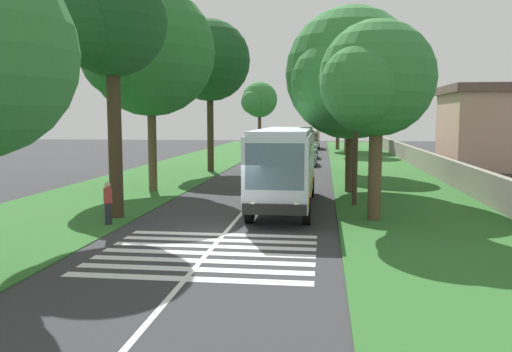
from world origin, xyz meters
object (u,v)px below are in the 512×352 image
object	(u,v)px
coach_bus	(285,163)
trailing_car_0	(257,163)
roadside_tree_left_4	(209,63)
roadside_tree_right_0	(374,83)
pedestrian	(108,203)
roadside_tree_left_2	(107,25)
trailing_car_3	(306,148)
trailing_car_2	(309,152)
trailing_minibus_0	(312,137)
roadside_tree_right_4	(337,85)
roadside_tree_right_3	(346,99)
utility_pole	(356,123)
roadside_tree_right_1	(349,78)
roadside_building	(495,127)
roadside_tree_left_1	(148,55)
roadside_tree_right_2	(349,92)
trailing_car_1	(307,158)
roadside_tree_left_0	(258,101)

from	to	relation	value
coach_bus	trailing_car_0	size ratio (longest dim) A/B	2.60
roadside_tree_left_4	roadside_tree_right_0	xyz separation A→B (m)	(-18.98, -10.98, -2.79)
pedestrian	roadside_tree_left_2	bearing A→B (deg)	16.75
trailing_car_3	pedestrian	size ratio (longest dim) A/B	2.54
roadside_tree_left_2	trailing_car_2	bearing A→B (deg)	-11.91
trailing_minibus_0	roadside_tree_right_4	bearing A→B (deg)	-121.83
roadside_tree_right_3	pedestrian	world-z (taller)	roadside_tree_right_3
trailing_car_3	utility_pole	size ratio (longest dim) A/B	0.56
roadside_tree_right_1	utility_pole	size ratio (longest dim) A/B	1.35
roadside_tree_left_4	roadside_tree_right_3	size ratio (longest dim) A/B	1.30
coach_bus	roadside_building	size ratio (longest dim) A/B	1.22
roadside_tree_left_1	utility_pole	bearing A→B (deg)	-108.59
roadside_tree_right_2	roadside_tree_right_3	xyz separation A→B (m)	(20.74, -0.57, 0.13)
roadside_tree_right_0	roadside_tree_left_1	bearing A→B (deg)	58.09
roadside_tree_right_2	pedestrian	xyz separation A→B (m)	(-21.01, 10.29, -5.28)
trailing_car_0	trailing_car_2	distance (m)	14.64
trailing_car_3	roadside_tree_right_4	xyz separation A→B (m)	(9.01, -3.70, 7.85)
trailing_car_1	roadside_tree_left_4	xyz separation A→B (m)	(-6.43, 7.50, 7.79)
coach_bus	pedestrian	world-z (taller)	coach_bus
trailing_car_3	roadside_tree_right_1	bearing A→B (deg)	-174.00
roadside_tree_left_4	roadside_tree_right_0	size ratio (longest dim) A/B	1.44
trailing_minibus_0	roadside_tree_left_2	size ratio (longest dim) A/B	0.57
roadside_tree_right_4	roadside_tree_right_1	bearing A→B (deg)	179.52
roadside_tree_left_0	roadside_tree_right_2	xyz separation A→B (m)	(-39.55, -11.74, -0.62)
trailing_car_2	coach_bus	bearing A→B (deg)	179.49
roadside_tree_right_4	pedestrian	bearing A→B (deg)	168.97
trailing_minibus_0	utility_pole	distance (m)	48.00
roadside_tree_right_1	pedestrian	xyz separation A→B (m)	(-10.97, 9.77, -5.59)
roadside_tree_left_0	roadside_tree_left_4	world-z (taller)	roadside_tree_left_4
trailing_car_2	roadside_tree_right_3	xyz separation A→B (m)	(5.60, -3.94, 5.65)
trailing_minibus_0	roadside_tree_left_0	distance (m)	11.82
utility_pole	coach_bus	bearing A→B (deg)	106.97
roadside_tree_right_0	roadside_tree_right_1	world-z (taller)	roadside_tree_right_1
trailing_minibus_0	roadside_tree_right_4	xyz separation A→B (m)	(-2.06, -3.31, 6.98)
coach_bus	roadside_tree_left_2	size ratio (longest dim) A/B	1.07
trailing_minibus_0	roadside_tree_right_3	bearing A→B (deg)	-161.54
roadside_building	utility_pole	bearing A→B (deg)	148.54
trailing_car_1	roadside_tree_right_4	world-z (taller)	roadside_tree_right_4
trailing_minibus_0	roadside_tree_left_0	bearing A→B (deg)	51.21
roadside_tree_left_1	roadside_tree_left_4	distance (m)	11.58
roadside_tree_right_3	roadside_tree_right_4	xyz separation A→B (m)	(10.12, 0.75, 2.20)
trailing_car_3	roadside_tree_left_0	bearing A→B (deg)	23.97
trailing_car_1	pedestrian	xyz separation A→B (m)	(-27.92, 6.94, 0.24)
trailing_car_2	roadside_tree_left_4	size ratio (longest dim) A/B	0.37
trailing_car_2	pedestrian	size ratio (longest dim) A/B	2.54
roadside_tree_left_2	roadside_tree_right_1	size ratio (longest dim) A/B	1.01
trailing_car_3	roadside_tree_left_2	xyz separation A→B (m)	(-41.48, 6.83, 7.35)
roadside_tree_left_1	roadside_building	size ratio (longest dim) A/B	1.27
roadside_building	roadside_tree_left_2	bearing A→B (deg)	137.81
trailing_car_1	roadside_building	xyz separation A→B (m)	(-1.14, -15.67, 2.83)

